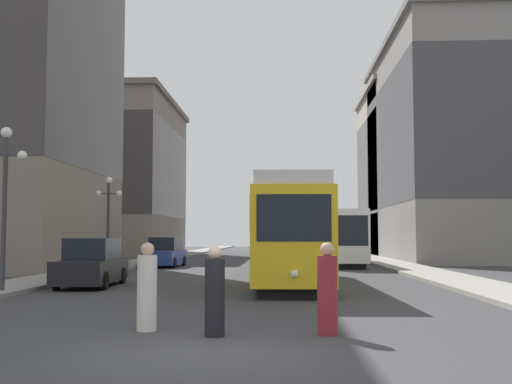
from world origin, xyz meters
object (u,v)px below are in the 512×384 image
at_px(parked_car_left_mid, 92,264).
at_px(lamp_post_left_far, 108,208).
at_px(parked_car_left_near, 166,253).
at_px(pedestrian_on_sidewalk, 327,292).
at_px(pedestrian_crossing_far, 215,294).
at_px(streetcar, 287,231).
at_px(pedestrian_crossing_near, 147,289).
at_px(transit_bus, 338,235).
at_px(lamp_post_left_near, 5,182).

distance_m(parked_car_left_mid, lamp_post_left_far, 9.30).
height_order(parked_car_left_near, pedestrian_on_sidewalk, parked_car_left_near).
height_order(parked_car_left_near, pedestrian_crossing_far, parked_car_left_near).
relative_size(streetcar, pedestrian_crossing_near, 7.84).
xyz_separation_m(pedestrian_crossing_near, lamp_post_left_far, (-6.37, 19.51, 2.56)).
xyz_separation_m(transit_bus, pedestrian_crossing_far, (-4.94, -28.79, -1.15)).
bearing_deg(parked_car_left_near, streetcar, -57.38).
distance_m(transit_bus, parked_car_left_mid, 20.52).
relative_size(parked_car_left_near, pedestrian_crossing_far, 2.61).
relative_size(streetcar, pedestrian_crossing_far, 8.13).
bearing_deg(lamp_post_left_near, pedestrian_crossing_near, -49.18).
xyz_separation_m(pedestrian_crossing_near, pedestrian_on_sidewalk, (3.61, -0.36, 0.00)).
relative_size(parked_car_left_near, pedestrian_crossing_near, 2.52).
bearing_deg(lamp_post_left_near, transit_bus, 58.42).
height_order(pedestrian_on_sidewalk, lamp_post_left_far, lamp_post_left_far).
distance_m(parked_car_left_near, pedestrian_crossing_far, 26.83).
bearing_deg(streetcar, lamp_post_left_far, 141.85).
height_order(streetcar, pedestrian_crossing_far, streetcar).
xyz_separation_m(pedestrian_crossing_near, pedestrian_crossing_far, (1.45, -0.65, -0.03)).
bearing_deg(pedestrian_crossing_near, streetcar, 61.75).
bearing_deg(streetcar, pedestrian_crossing_near, -104.45).
bearing_deg(parked_car_left_near, pedestrian_crossing_near, -77.16).
bearing_deg(pedestrian_crossing_near, pedestrian_on_sidewalk, -20.87).
bearing_deg(lamp_post_left_near, parked_car_left_near, 84.02).
bearing_deg(lamp_post_left_far, lamp_post_left_near, -90.00).
bearing_deg(pedestrian_on_sidewalk, parked_car_left_mid, -144.73).
bearing_deg(pedestrian_crossing_near, pedestrian_crossing_far, -39.35).
xyz_separation_m(transit_bus, parked_car_left_mid, (-10.87, -17.38, -1.10)).
bearing_deg(pedestrian_crossing_far, pedestrian_on_sidewalk, 112.47).
bearing_deg(pedestrian_crossing_far, lamp_post_left_near, -120.95).
relative_size(parked_car_left_near, pedestrian_on_sidewalk, 2.51).
distance_m(transit_bus, lamp_post_left_far, 15.48).
distance_m(streetcar, transit_bus, 15.93).
relative_size(streetcar, lamp_post_left_near, 2.60).
distance_m(transit_bus, pedestrian_crossing_far, 29.24).
xyz_separation_m(streetcar, lamp_post_left_far, (-9.28, 6.92, 1.29)).
xyz_separation_m(pedestrian_crossing_far, pedestrian_on_sidewalk, (2.16, 0.29, 0.03)).
height_order(streetcar, lamp_post_left_far, lamp_post_left_far).
bearing_deg(pedestrian_on_sidewalk, lamp_post_left_near, -128.50).
bearing_deg(pedestrian_on_sidewalk, pedestrian_crossing_near, -96.36).
xyz_separation_m(streetcar, lamp_post_left_near, (-9.28, -5.22, 1.58)).
height_order(pedestrian_crossing_near, lamp_post_left_near, lamp_post_left_near).
distance_m(transit_bus, lamp_post_left_near, 24.44).
bearing_deg(pedestrian_on_sidewalk, transit_bus, 173.69).
bearing_deg(streetcar, parked_car_left_near, 118.27).
bearing_deg(parked_car_left_near, lamp_post_left_near, -93.09).
height_order(streetcar, pedestrian_crossing_near, streetcar).
relative_size(lamp_post_left_near, lamp_post_left_far, 1.10).
bearing_deg(streetcar, pedestrian_crossing_far, -97.74).
distance_m(parked_car_left_near, lamp_post_left_near, 18.46).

